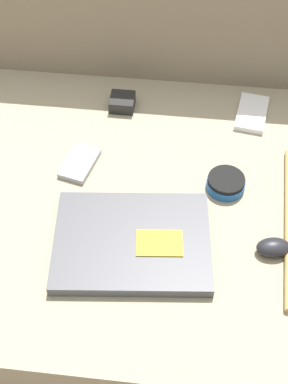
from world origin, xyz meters
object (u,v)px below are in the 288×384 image
at_px(computer_mouse, 273,247).
at_px(phone_black, 252,113).
at_px(laptop, 132,242).
at_px(charger_brick, 122,102).
at_px(phone_silver, 80,163).
at_px(speaker_puck, 226,183).

relative_size(computer_mouse, phone_black, 0.54).
height_order(laptop, charger_brick, charger_brick).
xyz_separation_m(phone_silver, phone_black, (0.38, 0.21, 0.00)).
bearing_deg(laptop, computer_mouse, -2.59).
xyz_separation_m(computer_mouse, phone_black, (-0.03, 0.39, -0.01)).
height_order(phone_black, charger_brick, charger_brick).
bearing_deg(speaker_puck, laptop, -136.56).
bearing_deg(phone_silver, phone_black, 42.36).
xyz_separation_m(computer_mouse, charger_brick, (-0.35, 0.39, -0.00)).
height_order(computer_mouse, charger_brick, computer_mouse).
bearing_deg(phone_silver, laptop, -40.38).
bearing_deg(computer_mouse, phone_silver, 146.96).
bearing_deg(phone_silver, computer_mouse, -9.94).
distance_m(laptop, charger_brick, 0.41).
height_order(computer_mouse, phone_silver, computer_mouse).
bearing_deg(laptop, phone_black, 53.74).
relative_size(speaker_puck, phone_silver, 0.72).
bearing_deg(phone_black, laptop, -111.87).
height_order(laptop, speaker_puck, speaker_puck).
bearing_deg(speaker_puck, computer_mouse, -58.83).
distance_m(speaker_puck, phone_black, 0.25).
distance_m(computer_mouse, charger_brick, 0.52).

